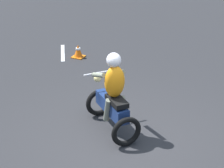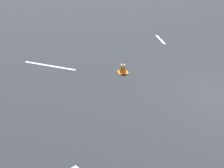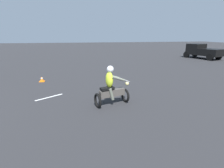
% 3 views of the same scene
% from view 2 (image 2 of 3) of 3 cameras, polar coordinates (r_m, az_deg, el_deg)
% --- Properties ---
extents(traffic_cone_near_right, '(0.32, 0.32, 0.40)m').
position_cam_2_polar(traffic_cone_near_right, '(9.97, 2.01, 3.06)').
color(traffic_cone_near_right, orange).
rests_on(traffic_cone_near_right, ground).
extents(lane_stripe_e, '(1.40, 0.18, 0.01)m').
position_cam_2_polar(lane_stripe_e, '(13.81, 8.83, 8.08)').
color(lane_stripe_e, silver).
rests_on(lane_stripe_e, ground).
extents(lane_stripe_ne, '(1.19, 1.72, 0.01)m').
position_cam_2_polar(lane_stripe_ne, '(10.84, -11.33, 3.30)').
color(lane_stripe_ne, silver).
rests_on(lane_stripe_ne, ground).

